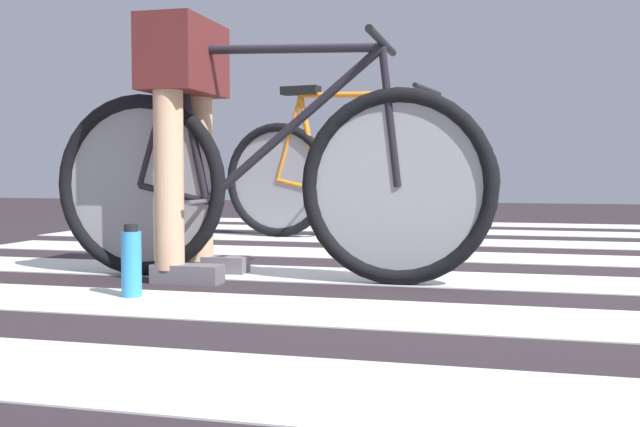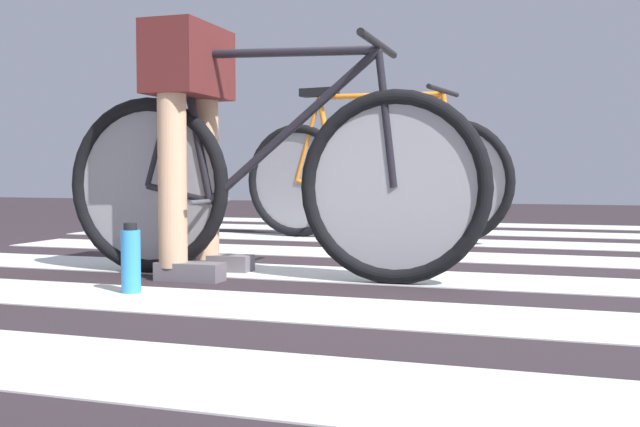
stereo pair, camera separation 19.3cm
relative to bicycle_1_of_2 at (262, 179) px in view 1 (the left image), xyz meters
The scene contains 6 objects.
ground 0.82m from the bicycle_1_of_2, 28.62° to the left, with size 18.00×14.00×0.02m.
crosswalk_markings 0.79m from the bicycle_1_of_2, 17.14° to the left, with size 5.42×6.53×0.00m.
bicycle_1_of_2 is the anchor object (origin of this frame).
cyclist_1_of_2 0.40m from the bicycle_1_of_2, behind, with size 0.31×0.41×0.99m.
bicycle_2_of_2 1.72m from the bicycle_1_of_2, 90.42° to the left, with size 1.72×0.54×0.93m.
water_bottle 0.62m from the bicycle_1_of_2, 121.19° to the right, with size 0.07×0.07×0.24m.
Camera 1 is at (0.29, -3.03, 0.43)m, focal length 42.21 mm.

